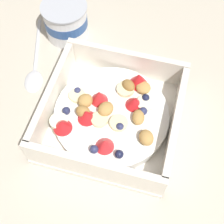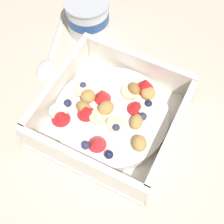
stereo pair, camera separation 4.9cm
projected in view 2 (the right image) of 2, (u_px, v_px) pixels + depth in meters
The scene contains 4 objects.
ground_plane at pixel (111, 122), 0.51m from camera, with size 2.40×2.40×0.00m, color beige.
fruit_bowl at pixel (112, 115), 0.49m from camera, with size 0.20×0.20×0.06m.
spoon at pixel (49, 57), 0.58m from camera, with size 0.07×0.17×0.01m.
yogurt_cup at pixel (88, 16), 0.59m from camera, with size 0.08×0.08×0.07m.
Camera 2 is at (0.11, -0.22, 0.45)m, focal length 50.63 mm.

